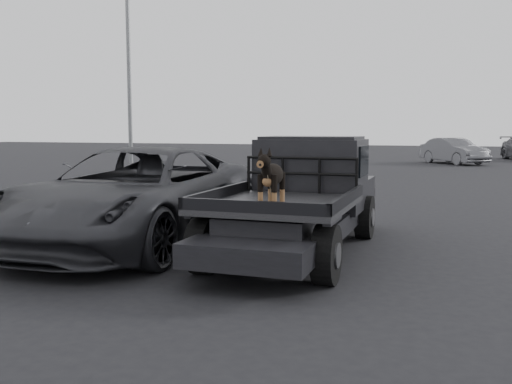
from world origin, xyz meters
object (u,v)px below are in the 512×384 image
(flatbed_ute, at_px, (297,223))
(parked_suv, at_px, (137,196))
(distant_car_a, at_px, (454,151))
(dog, at_px, (272,180))

(flatbed_ute, xyz_separation_m, parked_suv, (-2.74, -0.20, 0.35))
(flatbed_ute, xyz_separation_m, distant_car_a, (2.28, 24.61, 0.25))
(parked_suv, xyz_separation_m, distant_car_a, (5.02, 24.81, -0.10))
(parked_suv, bearing_deg, dog, -29.21)
(distant_car_a, bearing_deg, flatbed_ute, -132.09)
(flatbed_ute, xyz_separation_m, dog, (0.11, -1.67, 0.83))
(flatbed_ute, distance_m, parked_suv, 2.77)
(flatbed_ute, height_order, dog, dog)
(flatbed_ute, height_order, parked_suv, parked_suv)
(dog, xyz_separation_m, parked_suv, (-2.84, 1.47, -0.48))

